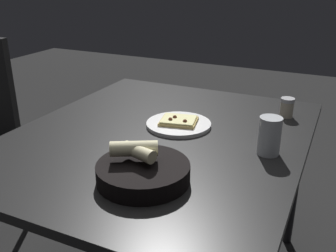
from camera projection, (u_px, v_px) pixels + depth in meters
dining_table at (159, 147)px, 1.40m from camera, size 1.00×1.18×0.71m
pizza_plate at (179, 123)px, 1.44m from camera, size 0.24×0.24×0.04m
bread_basket at (142, 170)px, 1.06m from camera, size 0.26×0.26×0.11m
beer_glass at (269, 138)px, 1.21m from camera, size 0.07×0.07×0.12m
pepper_shaker at (287, 108)px, 1.53m from camera, size 0.05×0.05×0.08m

